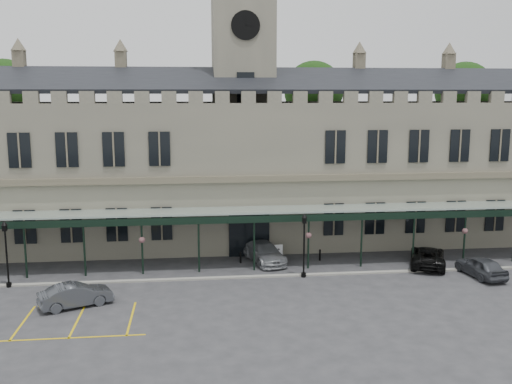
{
  "coord_description": "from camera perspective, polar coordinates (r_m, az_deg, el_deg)",
  "views": [
    {
      "loc": [
        -4.31,
        -32.6,
        12.73
      ],
      "look_at": [
        0.0,
        6.0,
        6.0
      ],
      "focal_mm": 40.0,
      "sensor_mm": 36.0,
      "label": 1
    }
  ],
  "objects": [
    {
      "name": "kerb",
      "position": [
        40.38,
        0.08,
        -8.45
      ],
      "size": [
        60.0,
        0.4,
        0.12
      ],
      "primitive_type": "cube",
      "color": "gray",
      "rests_on": "ground"
    },
    {
      "name": "tree_behind_right",
      "position": [
        64.18,
        20.08,
        9.32
      ],
      "size": [
        6.0,
        6.0,
        16.0
      ],
      "color": "#332314",
      "rests_on": "ground"
    },
    {
      "name": "parking_markings",
      "position": [
        34.98,
        -22.51,
        -12.3
      ],
      "size": [
        16.0,
        6.0,
        0.01
      ],
      "primitive_type": null,
      "color": "gold",
      "rests_on": "ground"
    },
    {
      "name": "lamp_post_mid",
      "position": [
        39.88,
        4.83,
        -4.76
      ],
      "size": [
        0.43,
        0.43,
        4.56
      ],
      "color": "black",
      "rests_on": "ground"
    },
    {
      "name": "bollard_left",
      "position": [
        43.6,
        -1.56,
        -6.56
      ],
      "size": [
        0.15,
        0.15,
        0.85
      ],
      "primitive_type": "cylinder",
      "color": "black",
      "rests_on": "ground"
    },
    {
      "name": "canopy",
      "position": [
        41.6,
        -0.22,
        -4.54
      ],
      "size": [
        50.0,
        4.1,
        4.3
      ],
      "color": "#8C9E93",
      "rests_on": "ground"
    },
    {
      "name": "bollard_right",
      "position": [
        44.48,
        6.4,
        -6.29
      ],
      "size": [
        0.15,
        0.15,
        0.86
      ],
      "primitive_type": "cylinder",
      "color": "black",
      "rests_on": "ground"
    },
    {
      "name": "sign_board",
      "position": [
        44.07,
        2.2,
        -6.12
      ],
      "size": [
        0.75,
        0.19,
        1.29
      ],
      "rotation": [
        0.0,
        0.0,
        0.18
      ],
      "color": "black",
      "rests_on": "ground"
    },
    {
      "name": "lamp_post_left",
      "position": [
        41.17,
        -23.71,
        -5.15
      ],
      "size": [
        0.43,
        0.43,
        4.52
      ],
      "color": "black",
      "rests_on": "ground"
    },
    {
      "name": "car_left_b",
      "position": [
        36.64,
        -17.58,
        -9.8
      ],
      "size": [
        4.57,
        3.12,
        1.42
      ],
      "primitive_type": "imported",
      "rotation": [
        0.0,
        0.0,
        1.98
      ],
      "color": "#3D4046",
      "rests_on": "ground"
    },
    {
      "name": "station_building",
      "position": [
        49.1,
        -1.28,
        2.5
      ],
      "size": [
        60.0,
        10.36,
        17.3
      ],
      "color": "#656254",
      "rests_on": "ground"
    },
    {
      "name": "car_taxi",
      "position": [
        43.77,
        0.85,
        -6.05
      ],
      "size": [
        3.31,
        5.54,
        1.5
      ],
      "primitive_type": "imported",
      "rotation": [
        0.0,
        0.0,
        0.25
      ],
      "color": "gray",
      "rests_on": "ground"
    },
    {
      "name": "tree_behind_left",
      "position": [
        60.26,
        -23.76,
        9.09
      ],
      "size": [
        6.0,
        6.0,
        16.0
      ],
      "color": "#332314",
      "rests_on": "ground"
    },
    {
      "name": "car_van",
      "position": [
        44.68,
        16.79,
        -6.19
      ],
      "size": [
        4.18,
        5.73,
        1.45
      ],
      "primitive_type": "imported",
      "rotation": [
        0.0,
        0.0,
        2.76
      ],
      "color": "black",
      "rests_on": "ground"
    },
    {
      "name": "ground",
      "position": [
        35.26,
        1.1,
        -11.33
      ],
      "size": [
        140.0,
        140.0,
        0.0
      ],
      "primitive_type": "plane",
      "color": "#2F2F32"
    },
    {
      "name": "tree_behind_mid",
      "position": [
        58.9,
        5.78,
        9.86
      ],
      "size": [
        6.0,
        6.0,
        16.0
      ],
      "color": "#332314",
      "rests_on": "ground"
    },
    {
      "name": "clock_tower",
      "position": [
        48.79,
        -1.32,
        10.28
      ],
      "size": [
        5.6,
        5.6,
        24.8
      ],
      "color": "#656254",
      "rests_on": "ground"
    },
    {
      "name": "car_right_a",
      "position": [
        43.34,
        21.56,
        -6.94
      ],
      "size": [
        2.32,
        4.52,
        1.47
      ],
      "primitive_type": "imported",
      "rotation": [
        0.0,
        0.0,
        3.28
      ],
      "color": "#3D4046",
      "rests_on": "ground"
    }
  ]
}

